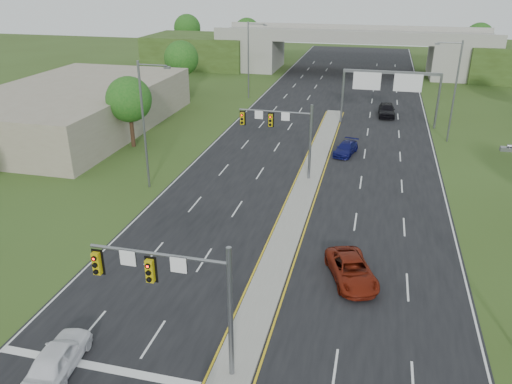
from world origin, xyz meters
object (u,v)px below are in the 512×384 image
object	(u,v)px
car_white	(58,356)
car_far_a	(352,270)
signal_mast_far	(285,129)
overpass	(352,53)
sign_gantry	(390,83)
car_far_b	(346,148)
signal_mast_near	(180,287)
car_far_c	(387,110)

from	to	relation	value
car_white	car_far_a	distance (m)	17.06
car_white	car_far_a	xyz separation A→B (m)	(13.04, 10.99, -0.03)
signal_mast_far	overpass	bearing A→B (deg)	87.65
sign_gantry	car_far_a	size ratio (longest dim) A/B	2.26
signal_mast_far	sign_gantry	xyz separation A→B (m)	(8.95, 19.99, 0.51)
overpass	car_far_a	bearing A→B (deg)	-86.03
overpass	car_white	size ratio (longest dim) A/B	18.32
car_far_b	signal_mast_near	bearing A→B (deg)	-85.98
sign_gantry	car_far_b	xyz separation A→B (m)	(-3.95, -12.06, -4.59)
car_far_c	car_far_a	bearing A→B (deg)	-94.82
car_far_a	car_far_c	bearing A→B (deg)	67.50
car_far_a	signal_mast_far	bearing A→B (deg)	95.04
signal_mast_near	car_far_a	xyz separation A→B (m)	(7.16, 9.53, -3.99)
signal_mast_far	car_white	xyz separation A→B (m)	(-5.88, -26.46, -3.96)
signal_mast_near	signal_mast_far	distance (m)	25.00
signal_mast_far	overpass	distance (m)	55.13
overpass	car_white	distance (m)	81.99
sign_gantry	car_far_b	size ratio (longest dim) A/B	2.67
car_far_b	overpass	bearing A→B (deg)	105.98
car_white	car_far_b	distance (m)	36.07
signal_mast_near	sign_gantry	xyz separation A→B (m)	(8.95, 44.99, 0.51)
overpass	car_far_a	distance (m)	70.77
sign_gantry	car_far_c	bearing A→B (deg)	88.81
overpass	car_far_b	xyz separation A→B (m)	(2.74, -47.14, -2.91)
car_white	signal_mast_near	bearing A→B (deg)	-172.30
overpass	signal_mast_near	bearing A→B (deg)	-91.62
sign_gantry	overpass	world-z (taller)	overpass
car_far_a	car_far_c	distance (m)	39.93
sign_gantry	car_far_c	world-z (taller)	sign_gantry
car_far_b	car_far_a	bearing A→B (deg)	-72.06
signal_mast_far	car_far_b	size ratio (longest dim) A/B	1.62
sign_gantry	car_far_b	bearing A→B (deg)	-108.12
signal_mast_near	car_far_b	distance (m)	33.56
signal_mast_far	car_far_c	size ratio (longest dim) A/B	1.39
car_far_c	overpass	bearing A→B (deg)	100.33
signal_mast_near	sign_gantry	world-z (taller)	signal_mast_near
overpass	car_far_b	bearing A→B (deg)	-86.68
overpass	car_far_a	xyz separation A→B (m)	(4.90, -70.54, -2.82)
signal_mast_far	overpass	xyz separation A→B (m)	(2.26, 55.07, -1.17)
signal_mast_near	signal_mast_far	size ratio (longest dim) A/B	1.00
sign_gantry	car_white	xyz separation A→B (m)	(-14.83, -46.45, -4.48)
sign_gantry	car_far_a	distance (m)	35.79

